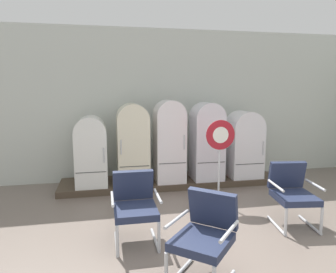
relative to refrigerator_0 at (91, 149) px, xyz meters
name	(u,v)px	position (x,y,z in m)	size (l,w,h in m)	color
ground	(225,263)	(1.60, -2.92, -0.86)	(12.00, 10.00, 0.05)	#71645B
back_wall	(165,104)	(1.60, 0.74, 0.81)	(11.76, 0.12, 3.27)	silver
display_plinth	(171,181)	(1.60, 0.10, -0.78)	(4.51, 0.95, 0.13)	#46382B
refrigerator_0	(91,149)	(0.00, 0.00, 0.00)	(0.60, 0.69, 1.35)	white
refrigerator_1	(133,141)	(0.81, -0.01, 0.13)	(0.61, 0.67, 1.59)	beige
refrigerator_2	(169,138)	(1.54, -0.03, 0.17)	(0.58, 0.63, 1.65)	white
refrigerator_3	(207,139)	(2.34, -0.04, 0.14)	(0.62, 0.61, 1.60)	white
refrigerator_4	(244,142)	(3.17, -0.03, 0.02)	(0.68, 0.63, 1.41)	white
armchair_left	(135,204)	(0.63, -2.20, -0.33)	(0.62, 0.69, 0.91)	silver
armchair_right	(292,191)	(2.95, -2.16, -0.33)	(0.68, 0.75, 0.91)	silver
armchair_center	(205,232)	(1.27, -3.17, -0.33)	(0.86, 0.87, 0.91)	silver
sign_stand	(220,161)	(2.20, -1.13, -0.08)	(0.51, 0.32, 1.47)	#2D2D30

